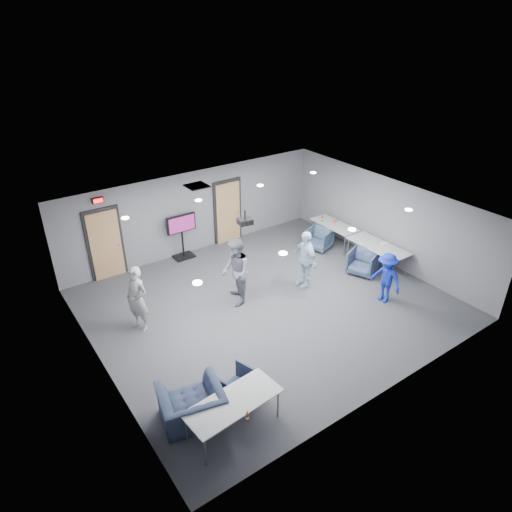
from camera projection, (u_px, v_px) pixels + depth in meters
floor at (268, 304)px, 12.47m from camera, size 9.00×9.00×0.00m
ceiling at (270, 213)px, 11.18m from camera, size 9.00×9.00×0.00m
wall_back at (195, 212)px, 14.69m from camera, size 9.00×0.02×2.70m
wall_front at (390, 342)px, 8.95m from camera, size 9.00×0.02×2.70m
wall_left at (97, 322)px, 9.55m from camera, size 0.02×8.00×2.70m
wall_right at (386, 220)px, 14.10m from camera, size 0.02×8.00×2.70m
door_left at (106, 245)px, 13.28m from camera, size 1.06×0.17×2.24m
door_right at (228, 212)px, 15.40m from camera, size 1.06×0.17×2.24m
exit_sign at (98, 200)px, 12.61m from camera, size 0.32×0.08×0.16m
hvac_diffuser at (197, 186)px, 12.94m from camera, size 0.60×0.60×0.03m
downlights at (270, 214)px, 11.18m from camera, size 6.18×3.78×0.02m
person_a at (137, 299)px, 11.15m from camera, size 0.65×0.75×1.73m
person_b at (235, 272)px, 12.11m from camera, size 1.04×1.14×1.91m
person_c at (305, 259)px, 12.94m from camera, size 0.56×1.06×1.72m
person_d at (386, 278)px, 12.28m from camera, size 0.58×0.97×1.46m
chair_right_a at (319, 239)px, 15.21m from camera, size 0.98×0.96×0.71m
chair_right_b at (363, 262)px, 13.79m from camera, size 1.05×1.04×0.73m
chair_front_a at (239, 387)px, 9.30m from camera, size 0.88×0.90×0.66m
chair_front_b at (192, 406)px, 8.77m from camera, size 1.40×1.28×0.78m
table_right_a at (335, 226)px, 15.35m from camera, size 0.72×1.72×0.73m
table_right_b at (378, 247)px, 13.99m from camera, size 0.82×1.97×0.73m
table_front_left at (233, 403)px, 8.44m from camera, size 1.93×0.93×0.73m
bottle_front at (247, 417)px, 7.99m from camera, size 0.06×0.06×0.23m
bottle_right at (322, 219)px, 15.54m from camera, size 0.06×0.06×0.23m
snack_box at (334, 221)px, 15.50m from camera, size 0.22×0.18×0.04m
wrapper at (385, 244)px, 14.01m from camera, size 0.23×0.19×0.04m
tv_stand at (182, 234)px, 14.43m from camera, size 0.97×0.46×1.48m
projector at (245, 221)px, 11.48m from camera, size 0.40×0.37×0.36m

